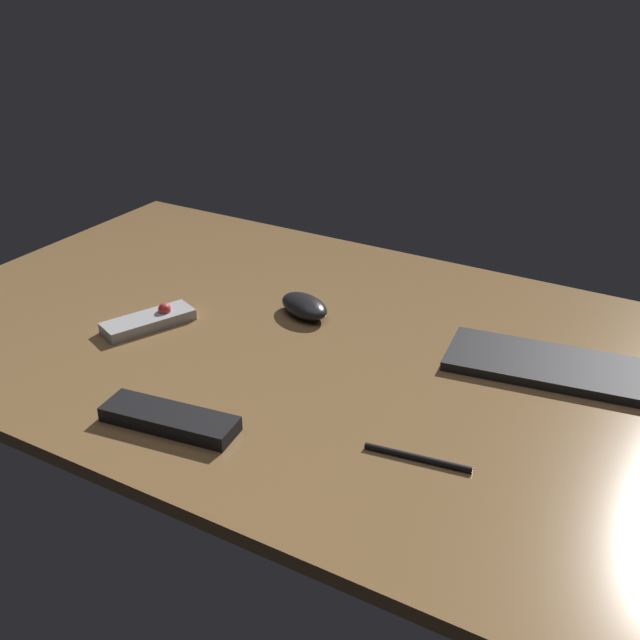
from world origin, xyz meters
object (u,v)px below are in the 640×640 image
Objects in this scene: keyboard at (591,373)px; tv_remote at (170,419)px; media_remote at (149,320)px; pen at (418,458)px; computer_mouse at (304,306)px.

keyboard is 2.25× the size of tv_remote.
media_remote is at bearing -172.00° from keyboard.
pen is at bearing -122.46° from keyboard.
pen is (31.59, 9.69, -0.64)cm from tv_remote.
media_remote is 30.19cm from tv_remote.
tv_remote is at bearing -146.57° from keyboard.
computer_mouse is 25.96cm from media_remote.
media_remote is 54.56cm from pen.
keyboard is 70.13cm from media_remote.
media_remote is at bearing 159.77° from pen.
pen is at bearing 8.86° from tv_remote.
media_remote is (-20.02, -16.50, -0.66)cm from computer_mouse.
pen is (33.37, -27.70, -1.25)cm from computer_mouse.
computer_mouse is at bearing 131.92° from pen.
computer_mouse reaches higher than keyboard.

